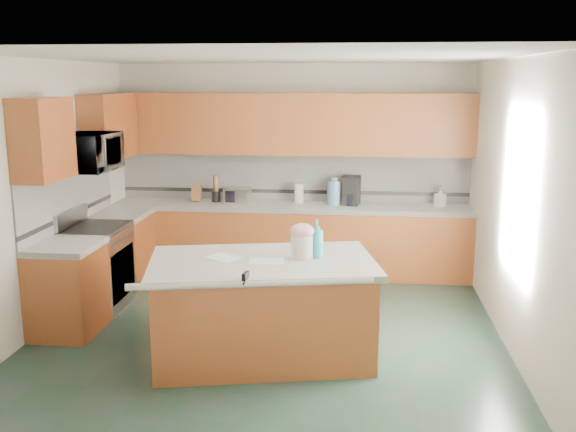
# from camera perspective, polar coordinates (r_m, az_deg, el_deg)

# --- Properties ---
(floor) EXTENTS (4.60, 4.60, 0.00)m
(floor) POSITION_cam_1_polar(r_m,az_deg,el_deg) (6.61, -1.65, -10.15)
(floor) COLOR #192C23
(floor) RESTS_ON ground
(ceiling) EXTENTS (4.60, 4.60, 0.00)m
(ceiling) POSITION_cam_1_polar(r_m,az_deg,el_deg) (6.12, -1.80, 13.94)
(ceiling) COLOR white
(ceiling) RESTS_ON ground
(wall_back) EXTENTS (4.60, 0.04, 2.70)m
(wall_back) POSITION_cam_1_polar(r_m,az_deg,el_deg) (8.50, 0.43, 4.30)
(wall_back) COLOR silver
(wall_back) RESTS_ON ground
(wall_front) EXTENTS (4.60, 0.04, 2.70)m
(wall_front) POSITION_cam_1_polar(r_m,az_deg,el_deg) (4.01, -6.31, -4.67)
(wall_front) COLOR silver
(wall_front) RESTS_ON ground
(wall_left) EXTENTS (0.04, 4.60, 2.70)m
(wall_left) POSITION_cam_1_polar(r_m,az_deg,el_deg) (6.94, -21.08, 1.72)
(wall_left) COLOR silver
(wall_left) RESTS_ON ground
(wall_right) EXTENTS (0.04, 4.60, 2.70)m
(wall_right) POSITION_cam_1_polar(r_m,az_deg,el_deg) (6.34, 19.52, 0.93)
(wall_right) COLOR silver
(wall_right) RESTS_ON ground
(back_base_cab) EXTENTS (4.60, 0.60, 0.86)m
(back_base_cab) POSITION_cam_1_polar(r_m,az_deg,el_deg) (8.37, 0.20, -2.25)
(back_base_cab) COLOR #56220C
(back_base_cab) RESTS_ON ground
(back_countertop) EXTENTS (4.60, 0.64, 0.06)m
(back_countertop) POSITION_cam_1_polar(r_m,az_deg,el_deg) (8.26, 0.21, 0.84)
(back_countertop) COLOR white
(back_countertop) RESTS_ON back_base_cab
(back_upper_cab) EXTENTS (4.60, 0.33, 0.78)m
(back_upper_cab) POSITION_cam_1_polar(r_m,az_deg,el_deg) (8.26, 0.31, 8.19)
(back_upper_cab) COLOR #56220C
(back_upper_cab) RESTS_ON wall_back
(back_backsplash) EXTENTS (4.60, 0.02, 0.63)m
(back_backsplash) POSITION_cam_1_polar(r_m,az_deg,el_deg) (8.49, 0.41, 3.50)
(back_backsplash) COLOR silver
(back_backsplash) RESTS_ON back_countertop
(back_accent_band) EXTENTS (4.60, 0.01, 0.05)m
(back_accent_band) POSITION_cam_1_polar(r_m,az_deg,el_deg) (8.51, 0.41, 2.20)
(back_accent_band) COLOR black
(back_accent_band) RESTS_ON back_countertop
(left_base_cab_rear) EXTENTS (0.60, 0.82, 0.86)m
(left_base_cab_rear) POSITION_cam_1_polar(r_m,az_deg,el_deg) (8.15, -14.48, -3.03)
(left_base_cab_rear) COLOR #56220C
(left_base_cab_rear) RESTS_ON ground
(left_counter_rear) EXTENTS (0.64, 0.82, 0.06)m
(left_counter_rear) POSITION_cam_1_polar(r_m,az_deg,el_deg) (8.05, -14.65, 0.14)
(left_counter_rear) COLOR white
(left_counter_rear) RESTS_ON left_base_cab_rear
(left_base_cab_front) EXTENTS (0.60, 0.72, 0.86)m
(left_base_cab_front) POSITION_cam_1_polar(r_m,az_deg,el_deg) (6.80, -19.00, -6.32)
(left_base_cab_front) COLOR #56220C
(left_base_cab_front) RESTS_ON ground
(left_counter_front) EXTENTS (0.64, 0.72, 0.06)m
(left_counter_front) POSITION_cam_1_polar(r_m,az_deg,el_deg) (6.68, -19.26, -2.56)
(left_counter_front) COLOR white
(left_counter_front) RESTS_ON left_base_cab_front
(left_backsplash) EXTENTS (0.02, 2.30, 0.63)m
(left_backsplash) POSITION_cam_1_polar(r_m,az_deg,el_deg) (7.43, -18.88, 1.61)
(left_backsplash) COLOR silver
(left_backsplash) RESTS_ON wall_left
(left_accent_band) EXTENTS (0.01, 2.30, 0.05)m
(left_accent_band) POSITION_cam_1_polar(r_m,az_deg,el_deg) (7.46, -18.73, 0.14)
(left_accent_band) COLOR black
(left_accent_band) RESTS_ON wall_left
(left_upper_cab_rear) EXTENTS (0.33, 1.09, 0.78)m
(left_upper_cab_rear) POSITION_cam_1_polar(r_m,az_deg,el_deg) (8.08, -15.61, 7.66)
(left_upper_cab_rear) COLOR #56220C
(left_upper_cab_rear) RESTS_ON wall_left
(left_upper_cab_front) EXTENTS (0.33, 0.72, 0.78)m
(left_upper_cab_front) POSITION_cam_1_polar(r_m,az_deg,el_deg) (6.57, -20.97, 6.39)
(left_upper_cab_front) COLOR #56220C
(left_upper_cab_front) RESTS_ON wall_left
(range_body) EXTENTS (0.60, 0.76, 0.88)m
(range_body) POSITION_cam_1_polar(r_m,az_deg,el_deg) (7.44, -16.61, -4.51)
(range_body) COLOR #B7B7BC
(range_body) RESTS_ON ground
(range_oven_door) EXTENTS (0.02, 0.68, 0.55)m
(range_oven_door) POSITION_cam_1_polar(r_m,az_deg,el_deg) (7.35, -14.50, -4.92)
(range_oven_door) COLOR black
(range_oven_door) RESTS_ON range_body
(range_cooktop) EXTENTS (0.62, 0.78, 0.04)m
(range_cooktop) POSITION_cam_1_polar(r_m,az_deg,el_deg) (7.33, -16.82, -1.06)
(range_cooktop) COLOR black
(range_cooktop) RESTS_ON range_body
(range_handle) EXTENTS (0.02, 0.66, 0.02)m
(range_handle) POSITION_cam_1_polar(r_m,az_deg,el_deg) (7.24, -14.43, -2.06)
(range_handle) COLOR #B7B7BC
(range_handle) RESTS_ON range_body
(range_backguard) EXTENTS (0.06, 0.76, 0.18)m
(range_backguard) POSITION_cam_1_polar(r_m,az_deg,el_deg) (7.41, -18.73, -0.09)
(range_backguard) COLOR #B7B7BC
(range_backguard) RESTS_ON range_body
(microwave) EXTENTS (0.50, 0.73, 0.41)m
(microwave) POSITION_cam_1_polar(r_m,az_deg,el_deg) (7.19, -17.22, 5.41)
(microwave) COLOR #B7B7BC
(microwave) RESTS_ON wall_left
(island_base) EXTENTS (2.08, 1.45, 0.86)m
(island_base) POSITION_cam_1_polar(r_m,az_deg,el_deg) (5.89, -2.25, -8.51)
(island_base) COLOR #56220C
(island_base) RESTS_ON ground
(island_top) EXTENTS (2.19, 1.57, 0.06)m
(island_top) POSITION_cam_1_polar(r_m,az_deg,el_deg) (5.74, -2.29, -4.21)
(island_top) COLOR white
(island_top) RESTS_ON island_base
(island_bullnose) EXTENTS (1.96, 0.47, 0.06)m
(island_bullnose) POSITION_cam_1_polar(r_m,az_deg,el_deg) (5.19, -3.26, -6.02)
(island_bullnose) COLOR white
(island_bullnose) RESTS_ON island_base
(treat_jar) EXTENTS (0.26, 0.26, 0.21)m
(treat_jar) POSITION_cam_1_polar(r_m,az_deg,el_deg) (5.78, 1.26, -2.69)
(treat_jar) COLOR silver
(treat_jar) RESTS_ON island_top
(treat_jar_lid) EXTENTS (0.22, 0.22, 0.14)m
(treat_jar_lid) POSITION_cam_1_polar(r_m,az_deg,el_deg) (5.74, 1.27, -1.34)
(treat_jar_lid) COLOR pink
(treat_jar_lid) RESTS_ON treat_jar
(treat_jar_knob) EXTENTS (0.07, 0.03, 0.03)m
(treat_jar_knob) POSITION_cam_1_polar(r_m,az_deg,el_deg) (5.73, 1.27, -0.88)
(treat_jar_knob) COLOR tan
(treat_jar_knob) RESTS_ON treat_jar_lid
(treat_jar_knob_end_l) EXTENTS (0.04, 0.04, 0.04)m
(treat_jar_knob_end_l) POSITION_cam_1_polar(r_m,az_deg,el_deg) (5.74, 0.90, -0.87)
(treat_jar_knob_end_l) COLOR tan
(treat_jar_knob_end_l) RESTS_ON treat_jar_lid
(treat_jar_knob_end_r) EXTENTS (0.04, 0.04, 0.04)m
(treat_jar_knob_end_r) POSITION_cam_1_polar(r_m,az_deg,el_deg) (5.73, 1.64, -0.89)
(treat_jar_knob_end_r) COLOR tan
(treat_jar_knob_end_r) RESTS_ON treat_jar_lid
(soap_bottle_island) EXTENTS (0.14, 0.14, 0.35)m
(soap_bottle_island) POSITION_cam_1_polar(r_m,az_deg,el_deg) (5.79, 2.56, -2.00)
(soap_bottle_island) COLOR teal
(soap_bottle_island) RESTS_ON island_top
(paper_sheet_a) EXTENTS (0.32, 0.25, 0.00)m
(paper_sheet_a) POSITION_cam_1_polar(r_m,az_deg,el_deg) (5.70, -1.92, -3.99)
(paper_sheet_a) COLOR white
(paper_sheet_a) RESTS_ON island_top
(paper_sheet_b) EXTENTS (0.38, 0.35, 0.00)m
(paper_sheet_b) POSITION_cam_1_polar(r_m,az_deg,el_deg) (5.83, -5.71, -3.70)
(paper_sheet_b) COLOR white
(paper_sheet_b) RESTS_ON island_top
(clamp_body) EXTENTS (0.05, 0.11, 0.09)m
(clamp_body) POSITION_cam_1_polar(r_m,az_deg,el_deg) (5.20, -3.80, -5.51)
(clamp_body) COLOR black
(clamp_body) RESTS_ON island_top
(clamp_handle) EXTENTS (0.02, 0.07, 0.02)m
(clamp_handle) POSITION_cam_1_polar(r_m,az_deg,el_deg) (5.15, -3.91, -5.93)
(clamp_handle) COLOR black
(clamp_handle) RESTS_ON island_top
(knife_block) EXTENTS (0.12, 0.16, 0.24)m
(knife_block) POSITION_cam_1_polar(r_m,az_deg,el_deg) (8.51, -8.12, 1.98)
(knife_block) COLOR #472814
(knife_block) RESTS_ON back_countertop
(utensil_crock) EXTENTS (0.11, 0.11, 0.14)m
(utensil_crock) POSITION_cam_1_polar(r_m,az_deg,el_deg) (8.48, -6.42, 1.75)
(utensil_crock) COLOR black
(utensil_crock) RESTS_ON back_countertop
(utensil_bundle) EXTENTS (0.07, 0.07, 0.21)m
(utensil_bundle) POSITION_cam_1_polar(r_m,az_deg,el_deg) (8.45, -6.45, 2.91)
(utensil_bundle) COLOR #472814
(utensil_bundle) RESTS_ON utensil_crock
(toaster_oven) EXTENTS (0.35, 0.26, 0.19)m
(toaster_oven) POSITION_cam_1_polar(r_m,az_deg,el_deg) (8.39, -4.51, 1.84)
(toaster_oven) COLOR #B7B7BC
(toaster_oven) RESTS_ON back_countertop
(toaster_oven_door) EXTENTS (0.29, 0.01, 0.15)m
(toaster_oven_door) POSITION_cam_1_polar(r_m,az_deg,el_deg) (8.29, -4.64, 1.71)
(toaster_oven_door) COLOR black
(toaster_oven_door) RESTS_ON toaster_oven
(paper_towel) EXTENTS (0.12, 0.12, 0.26)m
(paper_towel) POSITION_cam_1_polar(r_m,az_deg,el_deg) (8.32, 0.98, 2.05)
(paper_towel) COLOR white
(paper_towel) RESTS_ON back_countertop
(paper_towel_base) EXTENTS (0.18, 0.18, 0.01)m
(paper_towel_base) POSITION_cam_1_polar(r_m,az_deg,el_deg) (8.35, 0.98, 1.21)
(paper_towel_base) COLOR #B7B7BC
(paper_towel_base) RESTS_ON back_countertop
(water_jug) EXTENTS (0.19, 0.19, 0.31)m
(water_jug) POSITION_cam_1_polar(r_m,az_deg,el_deg) (8.25, 4.13, 2.10)
(water_jug) COLOR #5A85AC
(water_jug) RESTS_ON back_countertop
(water_jug_neck) EXTENTS (0.09, 0.09, 0.04)m
(water_jug_neck) POSITION_cam_1_polar(r_m,az_deg,el_deg) (8.22, 4.15, 3.31)
(water_jug_neck) COLOR #5A85AC
(water_jug_neck) RESTS_ON water_jug
(coffee_maker) EXTENTS (0.25, 0.27, 0.37)m
(coffee_maker) POSITION_cam_1_polar(r_m,az_deg,el_deg) (8.26, 5.61, 2.29)
(coffee_maker) COLOR black
(coffee_maker) RESTS_ON back_countertop
(coffee_carafe) EXTENTS (0.15, 0.15, 0.15)m
(coffee_carafe) POSITION_cam_1_polar(r_m,az_deg,el_deg) (8.23, 5.59, 1.48)
(coffee_carafe) COLOR black
(coffee_carafe) RESTS_ON back_countertop
(soap_bottle_back) EXTENTS (0.16, 0.16, 0.25)m
(soap_bottle_back) POSITION_cam_1_polar(r_m,az_deg,el_deg) (8.31, 13.37, 1.64)
(soap_bottle_back) COLOR white
(soap_bottle_back) RESTS_ON back_countertop
(soap_back_cap) EXTENTS (0.02, 0.02, 0.03)m
(soap_back_cap) POSITION_cam_1_polar(r_m,az_deg,el_deg) (8.29, 13.42, 2.58)
(soap_back_cap) COLOR red
(soap_back_cap) RESTS_ON soap_bottle_back
(window_light_proxy) EXTENTS (0.02, 1.40, 1.10)m
(window_light_proxy) POSITION_cam_1_polar(r_m,az_deg,el_deg) (6.12, 19.76, 1.96)
(window_light_proxy) COLOR white
(window_light_proxy) RESTS_ON wall_right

